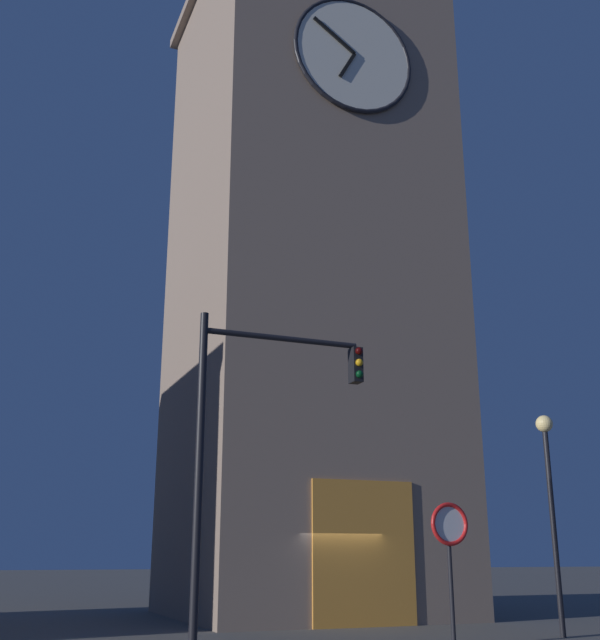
% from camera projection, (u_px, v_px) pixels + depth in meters
% --- Properties ---
extents(ground_plane, '(200.00, 200.00, 0.00)m').
position_uv_depth(ground_plane, '(331.00, 626.00, 22.09)').
color(ground_plane, '#56544F').
extents(clocktower, '(9.10, 9.40, 29.73)m').
position_uv_depth(clocktower, '(305.00, 262.00, 29.11)').
color(clocktower, gray).
rests_on(clocktower, ground_plane).
extents(traffic_signal_mid, '(3.52, 0.41, 6.53)m').
position_uv_depth(traffic_signal_mid, '(252.00, 426.00, 15.38)').
color(traffic_signal_mid, black).
rests_on(traffic_signal_mid, ground_plane).
extents(street_lamp, '(0.44, 0.44, 5.42)m').
position_uv_depth(street_lamp, '(549.00, 480.00, 20.08)').
color(street_lamp, black).
rests_on(street_lamp, ground_plane).
extents(no_horn_sign, '(0.78, 0.14, 2.84)m').
position_uv_depth(no_horn_sign, '(450.00, 537.00, 14.33)').
color(no_horn_sign, black).
rests_on(no_horn_sign, ground_plane).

